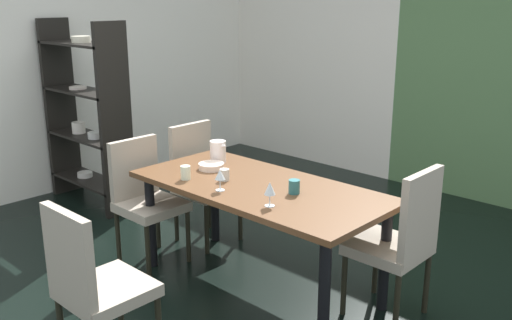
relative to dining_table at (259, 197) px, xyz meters
name	(u,v)px	position (x,y,z in m)	size (l,w,h in m)	color
ground_plane	(208,278)	(-0.35, -0.17, -0.68)	(5.39, 6.10, 0.02)	black
back_panel_interior	(308,50)	(-1.82, 2.83, 0.69)	(2.46, 0.10, 2.72)	white
left_interior_panel	(22,63)	(-3.00, -0.17, 0.69)	(0.10, 6.10, 2.72)	white
dining_table	(259,197)	(0.00, 0.00, 0.00)	(1.81, 0.85, 0.76)	brown
chair_right_far	(401,238)	(0.93, 0.29, -0.11)	(0.44, 0.44, 1.01)	#A89A88
chair_left_far	(201,177)	(-0.93, 0.29, -0.12)	(0.45, 0.44, 0.98)	#A89A88
chair_left_near	(145,195)	(-0.93, -0.29, -0.13)	(0.45, 0.44, 0.95)	#A89A88
chair_head_near	(93,282)	(0.01, -1.31, -0.13)	(0.44, 0.44, 0.97)	#A89A88
display_shelf	(86,114)	(-2.38, 0.12, 0.23)	(1.04, 0.32, 1.79)	black
wine_glass_south	(270,189)	(0.32, -0.25, 0.20)	(0.07, 0.07, 0.15)	silver
wine_glass_east	(220,175)	(-0.11, -0.26, 0.19)	(0.07, 0.07, 0.14)	silver
serving_bowl_corner	(211,166)	(-0.51, 0.02, 0.11)	(0.19, 0.19, 0.04)	#F5D8C4
cup_front	(225,175)	(-0.24, -0.09, 0.13)	(0.07, 0.07, 0.08)	silver
cup_center	(186,173)	(-0.46, -0.26, 0.14)	(0.07, 0.07, 0.10)	#E4EECE
cup_near_window	(294,187)	(0.29, 0.03, 0.14)	(0.07, 0.07, 0.09)	#2B696E
pitcher_north	(218,152)	(-0.60, 0.18, 0.18)	(0.14, 0.12, 0.17)	white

